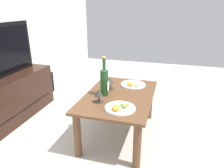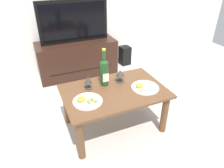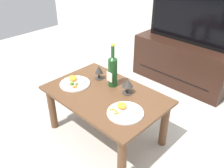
% 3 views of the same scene
% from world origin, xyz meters
% --- Properties ---
extents(ground_plane, '(6.40, 6.40, 0.00)m').
position_xyz_m(ground_plane, '(0.00, 0.00, 0.00)').
color(ground_plane, '#B7B2A8').
extents(dining_table, '(1.03, 0.68, 0.47)m').
position_xyz_m(dining_table, '(0.00, 0.00, 0.38)').
color(dining_table, brown).
rests_on(dining_table, ground_plane).
extents(tv_stand, '(1.21, 0.48, 0.54)m').
position_xyz_m(tv_stand, '(-0.03, 1.39, 0.27)').
color(tv_stand, black).
rests_on(tv_stand, ground_plane).
extents(tv_screen, '(1.02, 0.05, 0.61)m').
position_xyz_m(tv_screen, '(-0.03, 1.39, 0.85)').
color(tv_screen, black).
rests_on(tv_screen, tv_stand).
extents(wine_bottle, '(0.08, 0.08, 0.40)m').
position_xyz_m(wine_bottle, '(-0.05, 0.14, 0.63)').
color(wine_bottle, '#19471E').
rests_on(wine_bottle, dining_table).
extents(goblet_left, '(0.08, 0.08, 0.14)m').
position_xyz_m(goblet_left, '(-0.23, 0.14, 0.56)').
color(goblet_left, '#38332D').
rests_on(goblet_left, dining_table).
extents(goblet_right, '(0.09, 0.09, 0.14)m').
position_xyz_m(goblet_right, '(0.13, 0.14, 0.56)').
color(goblet_right, '#38332D').
rests_on(goblet_right, dining_table).
extents(dinner_plate_left, '(0.28, 0.28, 0.06)m').
position_xyz_m(dinner_plate_left, '(-0.31, -0.08, 0.48)').
color(dinner_plate_left, white).
rests_on(dinner_plate_left, dining_table).
extents(dinner_plate_right, '(0.28, 0.28, 0.06)m').
position_xyz_m(dinner_plate_right, '(0.30, -0.08, 0.48)').
color(dinner_plate_right, white).
rests_on(dinner_plate_right, dining_table).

